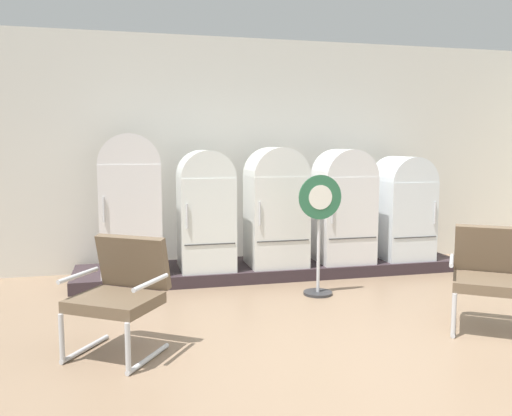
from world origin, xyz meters
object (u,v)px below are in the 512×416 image
(armchair_right, at_px, (491,273))
(refrigerator_3, at_px, (344,203))
(refrigerator_1, at_px, (206,206))
(refrigerator_0, at_px, (130,200))
(refrigerator_2, at_px, (276,204))
(refrigerator_4, at_px, (403,205))
(armchair_left, at_px, (121,289))
(sign_stand, at_px, (319,236))

(armchair_right, bearing_deg, refrigerator_3, 100.44)
(refrigerator_1, distance_m, refrigerator_3, 1.78)
(refrigerator_0, bearing_deg, refrigerator_2, 0.24)
(refrigerator_3, xyz_separation_m, refrigerator_4, (0.86, 0.04, -0.05))
(refrigerator_0, height_order, refrigerator_4, refrigerator_0)
(refrigerator_1, relative_size, armchair_right, 1.57)
(refrigerator_3, height_order, armchair_right, refrigerator_3)
(armchair_left, height_order, sign_stand, sign_stand)
(refrigerator_0, relative_size, armchair_left, 1.78)
(refrigerator_0, distance_m, refrigerator_2, 1.77)
(refrigerator_0, xyz_separation_m, sign_stand, (1.99, -0.93, -0.35))
(refrigerator_1, bearing_deg, armchair_left, -114.95)
(refrigerator_4, bearing_deg, armchair_right, -100.50)
(refrigerator_0, height_order, armchair_left, refrigerator_0)
(refrigerator_2, relative_size, refrigerator_3, 1.02)
(refrigerator_4, distance_m, armchair_left, 4.21)
(refrigerator_4, bearing_deg, sign_stand, -148.09)
(refrigerator_0, xyz_separation_m, armchair_left, (-0.10, -2.08, -0.50))
(refrigerator_1, bearing_deg, refrigerator_3, -0.99)
(armchair_right, height_order, sign_stand, sign_stand)
(refrigerator_3, bearing_deg, refrigerator_2, 179.10)
(refrigerator_1, distance_m, refrigerator_4, 2.64)
(refrigerator_0, xyz_separation_m, armchair_right, (3.09, -2.31, -0.50))
(refrigerator_0, xyz_separation_m, refrigerator_2, (1.77, 0.01, -0.09))
(refrigerator_4, height_order, sign_stand, refrigerator_4)
(refrigerator_2, bearing_deg, armchair_right, -60.29)
(refrigerator_1, xyz_separation_m, armchair_right, (2.21, -2.34, -0.39))
(armchair_right, relative_size, sign_stand, 0.69)
(refrigerator_1, xyz_separation_m, refrigerator_4, (2.64, 0.01, -0.05))
(refrigerator_3, xyz_separation_m, sign_stand, (-0.67, -0.92, -0.25))
(refrigerator_0, distance_m, refrigerator_1, 0.89)
(refrigerator_1, bearing_deg, sign_stand, -40.60)
(armchair_left, height_order, armchair_right, same)
(refrigerator_2, distance_m, armchair_left, 2.83)
(refrigerator_1, bearing_deg, refrigerator_4, 0.11)
(refrigerator_0, distance_m, sign_stand, 2.22)
(armchair_left, relative_size, armchair_right, 1.00)
(refrigerator_1, height_order, armchair_left, refrigerator_1)
(sign_stand, bearing_deg, refrigerator_1, 139.40)
(refrigerator_4, relative_size, armchair_right, 1.48)
(refrigerator_2, distance_m, refrigerator_3, 0.90)
(refrigerator_1, distance_m, refrigerator_2, 0.88)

